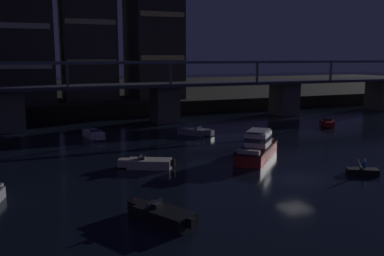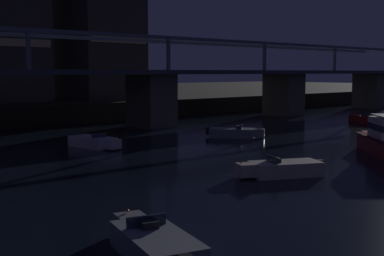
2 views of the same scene
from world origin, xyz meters
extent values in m
cube|color=#605B51|center=(0.00, 34.16, 2.77)|extent=(3.60, 4.40, 5.55)
cube|color=#605B51|center=(22.08, 34.16, 2.77)|extent=(3.60, 4.40, 5.55)
cube|color=#605B51|center=(44.15, 34.16, 2.77)|extent=(3.60, 4.40, 5.55)
cube|color=#3D424C|center=(0.00, 34.16, 5.78)|extent=(94.30, 6.40, 0.45)
cube|color=slate|center=(0.00, 31.26, 9.20)|extent=(94.30, 0.36, 0.36)
cube|color=slate|center=(0.00, 37.06, 9.20)|extent=(94.30, 0.36, 0.36)
cube|color=slate|center=(-14.72, 31.26, 7.60)|extent=(0.30, 0.30, 3.20)
cube|color=slate|center=(0.00, 31.26, 7.60)|extent=(0.30, 0.30, 3.20)
cube|color=slate|center=(14.72, 31.26, 7.60)|extent=(0.30, 0.30, 3.20)
cube|color=slate|center=(29.43, 31.26, 7.60)|extent=(0.30, 0.30, 3.20)
cube|color=beige|center=(-8.62, 48.50, 9.15)|extent=(8.75, 0.10, 0.90)
cube|color=#F2D172|center=(3.52, 45.32, 9.87)|extent=(8.19, 0.10, 0.90)
cube|color=maroon|center=(3.94, 10.95, 0.68)|extent=(1.79, 1.78, 1.04)
cube|color=beige|center=(-10.17, 8.18, 0.40)|extent=(4.30, 3.32, 0.80)
cube|color=beige|center=(-12.34, 9.22, 0.45)|extent=(1.24, 1.28, 0.70)
cube|color=#283342|center=(-10.94, 8.55, 0.98)|extent=(0.68, 1.26, 0.36)
cube|color=#262628|center=(-10.71, 8.44, 0.92)|extent=(0.60, 0.68, 0.24)
cube|color=black|center=(-8.23, 7.24, 0.50)|extent=(0.48, 0.48, 0.60)
sphere|color=red|center=(-12.56, 9.33, 0.88)|extent=(0.12, 0.12, 0.12)
cube|color=maroon|center=(21.27, 21.84, 0.40)|extent=(3.68, 4.25, 0.80)
cube|color=maroon|center=(19.92, 19.85, 0.45)|extent=(1.32, 1.30, 0.70)
cube|color=#283342|center=(20.80, 21.14, 0.98)|extent=(1.17, 0.84, 0.36)
cube|color=#262628|center=(20.94, 21.34, 0.92)|extent=(0.69, 0.65, 0.24)
cube|color=black|center=(22.48, 23.62, 0.50)|extent=(0.50, 0.50, 0.60)
sphere|color=#33D84C|center=(19.78, 19.64, 0.88)|extent=(0.12, 0.12, 0.12)
cube|color=gray|center=(-0.07, 22.18, 0.40)|extent=(3.80, 4.20, 0.80)
cube|color=gray|center=(1.38, 20.27, 0.45)|extent=(1.33, 1.32, 0.70)
cube|color=#283342|center=(0.44, 21.51, 0.98)|extent=(1.13, 0.90, 0.36)
cube|color=#262628|center=(0.29, 21.70, 0.92)|extent=(0.69, 0.66, 0.24)
cube|color=black|center=(-1.38, 23.90, 0.50)|extent=(0.50, 0.50, 0.60)
sphere|color=beige|center=(1.53, 20.07, 0.88)|extent=(0.12, 0.12, 0.12)
cube|color=silver|center=(-12.48, 25.18, 0.40)|extent=(2.30, 4.11, 0.80)
cube|color=silver|center=(-12.16, 22.79, 0.45)|extent=(1.10, 1.02, 0.70)
cube|color=#283342|center=(-12.37, 24.33, 0.98)|extent=(1.35, 0.28, 0.36)
cube|color=#262628|center=(-12.40, 24.58, 0.92)|extent=(0.61, 0.47, 0.24)
cube|color=black|center=(-12.76, 27.31, 0.50)|extent=(0.40, 0.40, 0.60)
sphere|color=#33D84C|center=(-12.13, 22.54, 0.88)|extent=(0.12, 0.12, 0.12)
cube|color=gray|center=(-23.52, 2.65, 0.40)|extent=(2.77, 4.25, 0.80)
cube|color=gray|center=(-22.88, 4.97, 0.45)|extent=(1.19, 1.13, 0.70)
cube|color=#283342|center=(-23.29, 3.47, 0.98)|extent=(1.33, 0.45, 0.36)
cube|color=#262628|center=(-23.36, 3.23, 0.92)|extent=(0.65, 0.53, 0.24)
sphere|color=red|center=(-22.82, 5.21, 0.88)|extent=(0.12, 0.12, 0.12)
camera|label=1|loc=(-20.67, -27.99, 10.03)|focal=39.47mm
camera|label=2|loc=(-33.03, -9.82, 5.79)|focal=48.55mm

